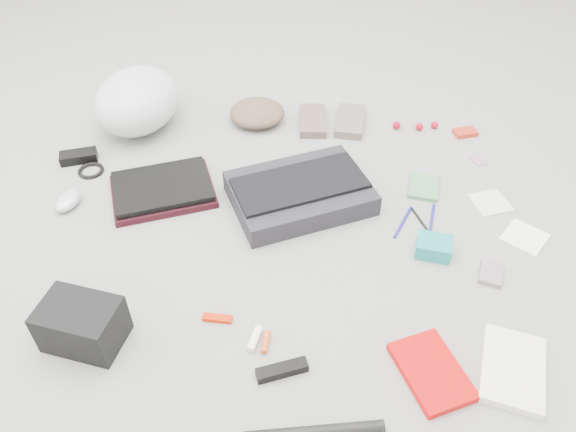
# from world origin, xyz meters

# --- Properties ---
(ground_plane) EXTENTS (4.00, 4.00, 0.00)m
(ground_plane) POSITION_xyz_m (0.00, 0.00, 0.00)
(ground_plane) COLOR gray
(messenger_bag) EXTENTS (0.52, 0.46, 0.07)m
(messenger_bag) POSITION_xyz_m (0.03, 0.13, 0.04)
(messenger_bag) COLOR #222128
(messenger_bag) RESTS_ON ground_plane
(bag_flap) EXTENTS (0.46, 0.35, 0.01)m
(bag_flap) POSITION_xyz_m (0.03, 0.13, 0.08)
(bag_flap) COLOR black
(bag_flap) RESTS_ON messenger_bag
(laptop_sleeve) EXTENTS (0.39, 0.35, 0.02)m
(laptop_sleeve) POSITION_xyz_m (-0.42, 0.13, 0.01)
(laptop_sleeve) COLOR black
(laptop_sleeve) RESTS_ON ground_plane
(laptop) EXTENTS (0.37, 0.32, 0.02)m
(laptop) POSITION_xyz_m (-0.42, 0.13, 0.03)
(laptop) COLOR black
(laptop) RESTS_ON laptop_sleeve
(bike_helmet) EXTENTS (0.37, 0.42, 0.22)m
(bike_helmet) POSITION_xyz_m (-0.60, 0.52, 0.11)
(bike_helmet) COLOR silver
(bike_helmet) RESTS_ON ground_plane
(beanie) EXTENTS (0.23, 0.22, 0.07)m
(beanie) POSITION_xyz_m (-0.16, 0.59, 0.04)
(beanie) COLOR brown
(beanie) RESTS_ON ground_plane
(mitten_left) EXTENTS (0.11, 0.21, 0.03)m
(mitten_left) POSITION_xyz_m (0.05, 0.58, 0.01)
(mitten_left) COLOR brown
(mitten_left) RESTS_ON ground_plane
(mitten_right) EXTENTS (0.12, 0.22, 0.03)m
(mitten_right) POSITION_xyz_m (0.20, 0.59, 0.02)
(mitten_right) COLOR #6C5E57
(mitten_right) RESTS_ON ground_plane
(power_brick) EXTENTS (0.14, 0.10, 0.03)m
(power_brick) POSITION_xyz_m (-0.76, 0.29, 0.02)
(power_brick) COLOR black
(power_brick) RESTS_ON ground_plane
(cable_coil) EXTENTS (0.11, 0.11, 0.01)m
(cable_coil) POSITION_xyz_m (-0.70, 0.23, 0.01)
(cable_coil) COLOR black
(cable_coil) RESTS_ON ground_plane
(mouse) EXTENTS (0.09, 0.12, 0.04)m
(mouse) POSITION_xyz_m (-0.71, 0.05, 0.02)
(mouse) COLOR #B6B8C3
(mouse) RESTS_ON ground_plane
(camera_bag) EXTENTS (0.22, 0.17, 0.13)m
(camera_bag) POSITION_xyz_m (-0.48, -0.45, 0.06)
(camera_bag) COLOR black
(camera_bag) RESTS_ON ground_plane
(multitool) EXTENTS (0.08, 0.03, 0.01)m
(multitool) POSITION_xyz_m (-0.16, -0.36, 0.01)
(multitool) COLOR #B41B00
(multitool) RESTS_ON ground_plane
(toiletry_tube_white) EXTENTS (0.04, 0.08, 0.02)m
(toiletry_tube_white) POSITION_xyz_m (-0.05, -0.42, 0.01)
(toiletry_tube_white) COLOR white
(toiletry_tube_white) RESTS_ON ground_plane
(toiletry_tube_orange) EXTENTS (0.02, 0.06, 0.02)m
(toiletry_tube_orange) POSITION_xyz_m (-0.03, -0.43, 0.01)
(toiletry_tube_orange) COLOR #D54918
(toiletry_tube_orange) RESTS_ON ground_plane
(u_lock) EXTENTS (0.13, 0.08, 0.03)m
(u_lock) POSITION_xyz_m (0.02, -0.51, 0.01)
(u_lock) COLOR black
(u_lock) RESTS_ON ground_plane
(bike_pump) EXTENTS (0.31, 0.08, 0.03)m
(bike_pump) POSITION_xyz_m (0.11, -0.66, 0.01)
(bike_pump) COLOR black
(bike_pump) RESTS_ON ground_plane
(book_red) EXTENTS (0.21, 0.24, 0.02)m
(book_red) POSITION_xyz_m (0.38, -0.49, 0.01)
(book_red) COLOR red
(book_red) RESTS_ON ground_plane
(book_white) EXTENTS (0.20, 0.25, 0.02)m
(book_white) POSITION_xyz_m (0.58, -0.46, 0.01)
(book_white) COLOR white
(book_white) RESTS_ON ground_plane
(notepad) EXTENTS (0.12, 0.14, 0.01)m
(notepad) POSITION_xyz_m (0.44, 0.22, 0.01)
(notepad) COLOR #46854F
(notepad) RESTS_ON ground_plane
(pen_blue) EXTENTS (0.07, 0.15, 0.01)m
(pen_blue) POSITION_xyz_m (0.36, 0.05, 0.00)
(pen_blue) COLOR navy
(pen_blue) RESTS_ON ground_plane
(pen_black) EXTENTS (0.06, 0.13, 0.01)m
(pen_black) POSITION_xyz_m (0.42, 0.05, 0.00)
(pen_black) COLOR black
(pen_black) RESTS_ON ground_plane
(pen_navy) EXTENTS (0.04, 0.16, 0.01)m
(pen_navy) POSITION_xyz_m (0.45, 0.06, 0.00)
(pen_navy) COLOR navy
(pen_navy) RESTS_ON ground_plane
(accordion_wallet) EXTENTS (0.11, 0.10, 0.05)m
(accordion_wallet) POSITION_xyz_m (0.43, -0.08, 0.03)
(accordion_wallet) COLOR teal
(accordion_wallet) RESTS_ON ground_plane
(card_deck) EXTENTS (0.08, 0.10, 0.02)m
(card_deck) POSITION_xyz_m (0.59, -0.15, 0.01)
(card_deck) COLOR gray
(card_deck) RESTS_ON ground_plane
(napkin_top) EXTENTS (0.14, 0.14, 0.01)m
(napkin_top) POSITION_xyz_m (0.65, 0.16, 0.00)
(napkin_top) COLOR beige
(napkin_top) RESTS_ON ground_plane
(napkin_bottom) EXTENTS (0.16, 0.16, 0.01)m
(napkin_bottom) POSITION_xyz_m (0.72, 0.01, 0.00)
(napkin_bottom) COLOR white
(napkin_bottom) RESTS_ON ground_plane
(lollipop_a) EXTENTS (0.03, 0.03, 0.03)m
(lollipop_a) POSITION_xyz_m (0.37, 0.57, 0.01)
(lollipop_a) COLOR #AA011C
(lollipop_a) RESTS_ON ground_plane
(lollipop_b) EXTENTS (0.03, 0.03, 0.03)m
(lollipop_b) POSITION_xyz_m (0.46, 0.57, 0.01)
(lollipop_b) COLOR #AD0719
(lollipop_b) RESTS_ON ground_plane
(lollipop_c) EXTENTS (0.04, 0.04, 0.03)m
(lollipop_c) POSITION_xyz_m (0.52, 0.59, 0.01)
(lollipop_c) COLOR #9F071B
(lollipop_c) RESTS_ON ground_plane
(altoids_tin) EXTENTS (0.09, 0.07, 0.02)m
(altoids_tin) POSITION_xyz_m (0.63, 0.55, 0.01)
(altoids_tin) COLOR #B32B18
(altoids_tin) RESTS_ON ground_plane
(stamp_sheet) EXTENTS (0.07, 0.07, 0.00)m
(stamp_sheet) POSITION_xyz_m (0.65, 0.39, 0.00)
(stamp_sheet) COLOR #A47697
(stamp_sheet) RESTS_ON ground_plane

